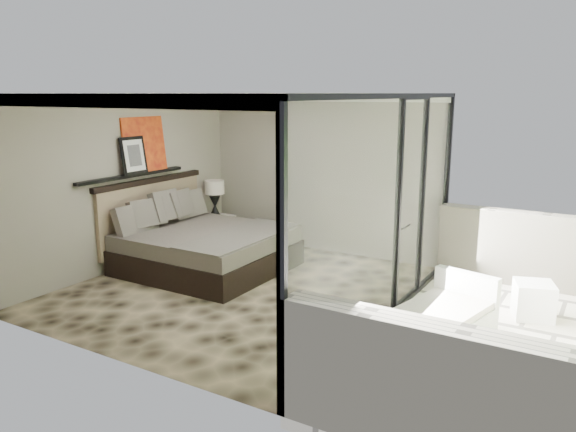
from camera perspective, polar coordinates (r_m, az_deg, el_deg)
The scene contains 14 objects.
floor at distance 8.30m, azimuth -4.90°, elevation -7.40°, with size 5.00×5.00×0.00m, color black.
ceiling at distance 7.81m, azimuth -5.29°, elevation 12.24°, with size 4.50×5.00×0.02m, color silver.
back_wall at distance 10.03m, azimuth 3.34°, elevation 4.33°, with size 4.50×0.02×2.80m, color gray.
left_wall at distance 9.42m, azimuth -16.20°, elevation 3.33°, with size 0.02×5.00×2.80m, color gray.
glass_wall at distance 6.87m, azimuth 10.26°, elevation 0.41°, with size 0.08×5.00×2.80m, color white.
terrace_slab at distance 6.97m, azimuth 21.65°, elevation -12.78°, with size 3.00×5.00×0.12m, color beige.
picture_ledge at distance 9.42m, azimuth -15.54°, elevation 3.99°, with size 0.12×2.20×0.05m, color black.
bed at distance 9.22m, azimuth -8.76°, elevation -2.95°, with size 2.41×2.32×1.33m.
nightstand at distance 10.79m, azimuth -7.18°, elevation -1.34°, with size 0.52×0.52×0.52m, color black.
table_lamp at distance 10.67m, azimuth -7.46°, elevation 2.30°, with size 0.37×0.37×0.68m.
abstract_canvas at distance 9.60m, azimuth -14.40°, elevation 7.06°, with size 0.04×0.90×0.90m, color #B21D0F.
framed_print at distance 9.37m, azimuth -15.42°, elevation 5.96°, with size 0.03×0.50×0.60m, color black.
ottoman at distance 7.85m, azimuth 23.67°, elevation -7.84°, with size 0.46×0.46×0.46m, color white.
lounger at distance 6.83m, azimuth 14.84°, elevation -10.45°, with size 1.16×1.79×0.65m.
Camera 1 is at (4.61, -6.30, 2.80)m, focal length 35.00 mm.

